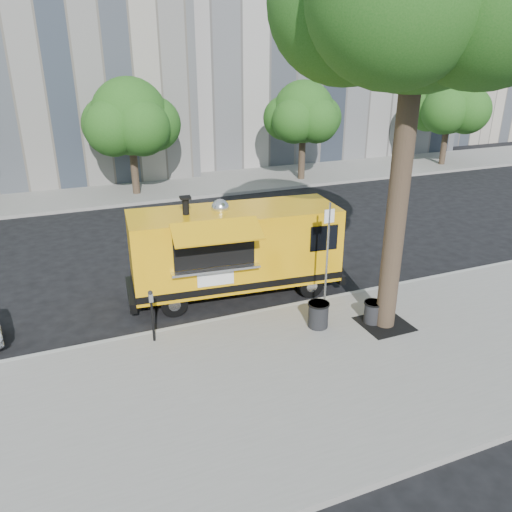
{
  "coord_description": "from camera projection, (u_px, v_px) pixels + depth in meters",
  "views": [
    {
      "loc": [
        -4.67,
        -11.87,
        6.55
      ],
      "look_at": [
        0.2,
        0.0,
        1.35
      ],
      "focal_mm": 35.0,
      "sensor_mm": 36.0,
      "label": 1
    }
  ],
  "objects": [
    {
      "name": "sidewalk",
      "position": [
        317.0,
        376.0,
        10.83
      ],
      "size": [
        60.0,
        6.0,
        0.15
      ],
      "primitive_type": "cube",
      "color": "gray",
      "rests_on": "ground"
    },
    {
      "name": "far_tree_d",
      "position": [
        450.0,
        102.0,
        29.96
      ],
      "size": [
        3.78,
        3.78,
        5.64
      ],
      "color": "#33261C",
      "rests_on": "far_sidewalk"
    },
    {
      "name": "far_sidewalk",
      "position": [
        154.0,
        189.0,
        25.83
      ],
      "size": [
        60.0,
        5.0,
        0.15
      ],
      "primitive_type": "cube",
      "color": "gray",
      "rests_on": "ground"
    },
    {
      "name": "trash_bin_right",
      "position": [
        373.0,
        312.0,
        12.72
      ],
      "size": [
        0.48,
        0.48,
        0.58
      ],
      "color": "black",
      "rests_on": "sidewalk"
    },
    {
      "name": "building_right",
      "position": [
        473.0,
        36.0,
        42.41
      ],
      "size": [
        16.0,
        12.0,
        16.0
      ],
      "primitive_type": "cube",
      "color": "#B1A594",
      "rests_on": "ground"
    },
    {
      "name": "sign_post",
      "position": [
        327.0,
        252.0,
        12.81
      ],
      "size": [
        0.28,
        0.06,
        3.0
      ],
      "color": "silver",
      "rests_on": "sidewalk"
    },
    {
      "name": "far_tree_b",
      "position": [
        130.0,
        117.0,
        23.38
      ],
      "size": [
        3.6,
        3.6,
        5.5
      ],
      "color": "#33261C",
      "rests_on": "far_sidewalk"
    },
    {
      "name": "trash_bin_left",
      "position": [
        318.0,
        314.0,
        12.51
      ],
      "size": [
        0.55,
        0.55,
        0.66
      ],
      "color": "black",
      "rests_on": "sidewalk"
    },
    {
      "name": "building_mid",
      "position": [
        288.0,
        1.0,
        34.47
      ],
      "size": [
        20.0,
        14.0,
        20.0
      ],
      "primitive_type": "cube",
      "color": "#9F9895",
      "rests_on": "ground"
    },
    {
      "name": "ground",
      "position": [
        249.0,
        301.0,
        14.28
      ],
      "size": [
        120.0,
        120.0,
        0.0
      ],
      "primitive_type": "plane",
      "color": "black",
      "rests_on": "ground"
    },
    {
      "name": "curb",
      "position": [
        262.0,
        313.0,
        13.46
      ],
      "size": [
        60.0,
        0.14,
        0.16
      ],
      "primitive_type": "cube",
      "color": "#999993",
      "rests_on": "ground"
    },
    {
      "name": "tree_well",
      "position": [
        384.0,
        324.0,
        12.74
      ],
      "size": [
        1.2,
        1.2,
        0.02
      ],
      "primitive_type": "cube",
      "color": "black",
      "rests_on": "sidewalk"
    },
    {
      "name": "food_truck",
      "position": [
        234.0,
        249.0,
        14.16
      ],
      "size": [
        6.31,
        3.11,
        3.02
      ],
      "rotation": [
        0.0,
        0.0,
        -0.09
      ],
      "color": "#FFB00D",
      "rests_on": "ground"
    },
    {
      "name": "parking_meter",
      "position": [
        152.0,
        310.0,
        11.7
      ],
      "size": [
        0.11,
        0.11,
        1.33
      ],
      "color": "black",
      "rests_on": "sidewalk"
    },
    {
      "name": "far_tree_c",
      "position": [
        303.0,
        112.0,
        26.33
      ],
      "size": [
        3.24,
        3.24,
        5.21
      ],
      "color": "#33261C",
      "rests_on": "far_sidewalk"
    }
  ]
}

